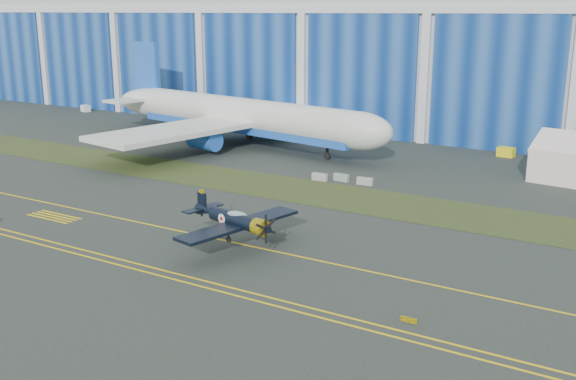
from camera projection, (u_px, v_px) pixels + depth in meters
The scene contains 16 objects.
ground at pixel (244, 224), 66.53m from camera, with size 260.00×260.00×0.00m, color #303732.
grass_median at pixel (313, 192), 78.08m from camera, with size 260.00×10.00×0.02m, color #475128.
hangar at pixel (469, 42), 121.92m from camera, with size 220.00×45.70×30.00m.
taxiway_centreline at pixel (213, 238), 62.40m from camera, with size 200.00×0.20×0.02m, color yellow.
edge_line_near at pixel (141, 271), 54.56m from camera, with size 80.00×0.20×0.02m, color yellow.
edge_line_far at pixel (150, 267), 55.38m from camera, with size 80.00×0.20×0.02m, color yellow.
hold_short_ladder at pixel (54, 217), 68.88m from camera, with size 6.00×2.40×0.02m, color yellow, non-canonical shape.
guard_board_right at pixel (409, 320), 45.54m from camera, with size 1.20×0.15×0.35m, color yellow.
warbird at pixel (235, 219), 58.73m from camera, with size 12.81×14.45×3.72m.
jetliner at pixel (243, 78), 103.11m from camera, with size 67.44×60.03×20.83m.
shipping_container at pixel (323, 129), 112.08m from camera, with size 6.15×2.46×2.67m, color silver.
tug at pixel (506, 152), 97.00m from camera, with size 2.35×1.47×1.37m, color yellow.
cart at pixel (86, 108), 140.33m from camera, with size 2.20×1.32×1.32m, color white.
barrier_a at pixel (320, 177), 83.47m from camera, with size 2.00×0.60×0.90m, color #9A9C96.
barrier_b at pixel (341, 178), 83.13m from camera, with size 2.00×0.60×0.90m, color gray.
barrier_c at pixel (365, 181), 81.36m from camera, with size 2.00×0.60×0.90m, color #94A089.
Camera 1 is at (36.68, -51.90, 20.43)m, focal length 42.00 mm.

